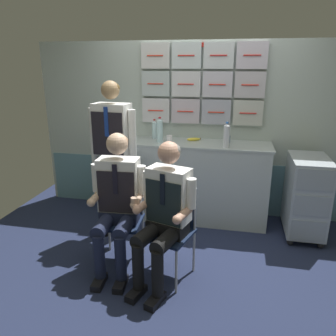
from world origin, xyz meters
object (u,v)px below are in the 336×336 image
Objects in this scene: folding_chair_left at (123,209)px; crew_member_center at (164,209)px; paper_cup_tan at (227,139)px; crew_member_standing at (113,146)px; folding_chair_center at (173,221)px; water_bottle_blue_cap at (154,129)px; snack_banana at (194,139)px; service_trolley at (306,195)px; crew_member_left at (117,197)px.

crew_member_center is at bearing -31.12° from folding_chair_left.
paper_cup_tan is (0.46, 1.39, 0.32)m from crew_member_center.
crew_member_center is 0.74× the size of crew_member_standing.
folding_chair_center is 1.50m from water_bottle_blue_cap.
crew_member_standing is 1.36m from paper_cup_tan.
folding_chair_center is 0.66× the size of crew_member_center.
crew_member_standing reaches higher than crew_member_center.
snack_banana is at bearing 63.96° from folding_chair_left.
service_trolley is at bearing -11.62° from snack_banana.
folding_chair_center is at bearing 73.12° from crew_member_center.
crew_member_left is at bearing 164.09° from crew_member_center.
service_trolley is 1.93m from water_bottle_blue_cap.
folding_chair_center is 4.89× the size of snack_banana.
folding_chair_left is at bearing -116.04° from snack_banana.
paper_cup_tan is at bearing 49.26° from folding_chair_left.
folding_chair_left is 0.65× the size of crew_member_left.
crew_member_left is 1.36m from water_bottle_blue_cap.
crew_member_center is at bearing -15.91° from crew_member_left.
crew_member_center is 1.56m from water_bottle_blue_cap.
paper_cup_tan is (0.95, 1.10, 0.51)m from folding_chair_left.
crew_member_center is 5.25× the size of water_bottle_blue_cap.
paper_cup_tan is 0.41m from snack_banana.
snack_banana is at bearing 168.38° from service_trolley.
water_bottle_blue_cap is (-1.81, 0.31, 0.61)m from service_trolley.
folding_chair_left is at bearing 165.20° from folding_chair_center.
paper_cup_tan reaches higher than service_trolley.
crew_member_left is 0.74m from crew_member_standing.
snack_banana reaches higher than folding_chair_left.
paper_cup_tan is at bearing 71.56° from crew_member_center.
crew_member_standing is (-0.78, 0.60, 0.52)m from folding_chair_center.
folding_chair_center is at bearing -14.80° from folding_chair_left.
water_bottle_blue_cap reaches higher than snack_banana.
crew_member_center reaches higher than folding_chair_left.
service_trolley is 2.10m from crew_member_left.
crew_member_standing is 0.75m from water_bottle_blue_cap.
folding_chair_left is 0.60m from crew_member_center.
folding_chair_center is 9.97× the size of paper_cup_tan.
crew_member_center is at bearing -108.44° from paper_cup_tan.
folding_chair_left is 0.74m from crew_member_standing.
water_bottle_blue_cap is 1.41× the size of snack_banana.
folding_chair_left is 3.46× the size of water_bottle_blue_cap.
snack_banana is (0.06, 1.40, 0.30)m from crew_member_center.
paper_cup_tan reaches higher than folding_chair_left.
crew_member_left is 0.49m from crew_member_center.
crew_member_left is at bearing -86.09° from folding_chair_left.
service_trolley is 10.87× the size of paper_cup_tan.
crew_member_standing is (-2.10, -0.38, 0.54)m from service_trolley.
service_trolley is at bearing 24.46° from folding_chair_left.
folding_chair_center is at bearing -108.63° from paper_cup_tan.
paper_cup_tan is at bearing -1.13° from snack_banana.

